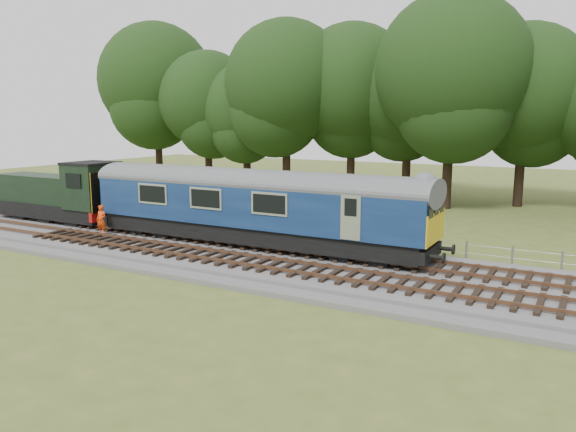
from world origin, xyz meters
The scene contains 9 objects.
ground centered at (0.00, 0.00, 0.00)m, with size 120.00×120.00×0.00m, color #465A21.
ballast centered at (0.00, 0.00, 0.17)m, with size 70.00×7.00×0.35m, color #4C4C4F.
track_north centered at (0.00, 1.40, 0.42)m, with size 67.20×2.40×0.21m.
track_south centered at (0.00, -1.60, 0.42)m, with size 67.20×2.40×0.21m.
fence centered at (0.00, 4.50, 0.00)m, with size 64.00×0.12×1.00m, color #6B6054, non-canonical shape.
tree_line centered at (0.00, 22.00, 0.00)m, with size 70.00×8.00×18.00m, color black, non-canonical shape.
dmu_railcar centered at (-5.71, 1.40, 2.61)m, with size 18.05×2.86×3.88m.
shunter_loco centered at (-19.64, 1.40, 1.97)m, with size 8.91×2.60×3.38m.
worker centered at (-14.23, -0.49, 1.17)m, with size 0.60×0.39×1.65m, color #F3400C.
Camera 1 is at (9.08, -21.61, 6.59)m, focal length 35.00 mm.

